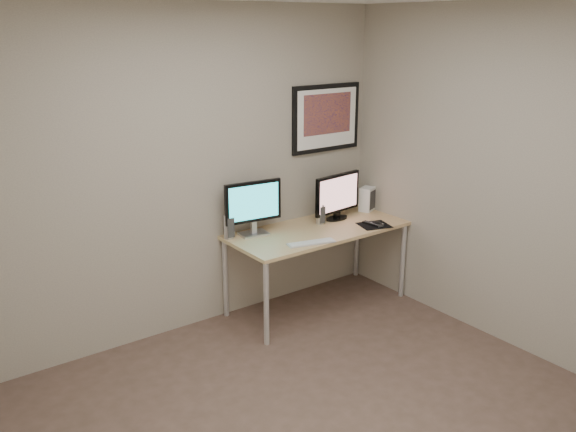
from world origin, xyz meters
The scene contains 13 objects.
floor centered at (0.00, 0.00, 0.00)m, with size 3.60×3.60×0.00m, color #4A3A2E.
room centered at (0.00, 0.45, 1.64)m, with size 3.60×3.60×3.60m.
desk centered at (1.00, 1.35, 0.66)m, with size 1.60×0.70×0.73m.
framed_art centered at (1.35, 1.68, 1.62)m, with size 0.75×0.04×0.60m.
monitor_large centered at (0.46, 1.55, 0.99)m, with size 0.51×0.19×0.46m.
monitor_tv centered at (1.31, 1.45, 0.95)m, with size 0.54×0.15×0.42m.
speaker_left centered at (0.25, 1.60, 0.83)m, with size 0.08×0.08×0.20m, color silver.
speaker_right centered at (1.10, 1.45, 0.82)m, with size 0.07×0.07×0.18m, color silver.
keyboard centered at (0.72, 1.09, 0.74)m, with size 0.40×0.11×0.01m, color silver.
mousepad centered at (1.46, 1.12, 0.73)m, with size 0.26×0.23×0.00m, color black.
mouse centered at (1.47, 1.10, 0.75)m, with size 0.06×0.11×0.04m, color black.
remote centered at (1.45, 1.15, 0.74)m, with size 0.05×0.18×0.02m, color black.
fan_unit centered at (1.72, 1.49, 0.84)m, with size 0.15×0.11×0.23m, color silver.
Camera 1 is at (-2.18, -2.53, 2.42)m, focal length 38.00 mm.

